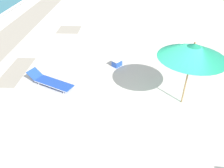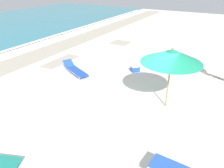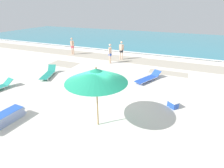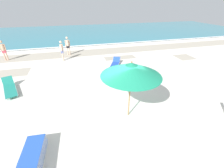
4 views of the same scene
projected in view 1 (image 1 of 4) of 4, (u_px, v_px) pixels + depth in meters
name	position (u px, v px, depth m)	size (l,w,h in m)	color
ground_plane	(159.00, 113.00, 8.64)	(60.00, 60.00, 0.16)	silver
beach_umbrella	(193.00, 51.00, 7.76)	(2.50, 2.50, 2.67)	#9E7547
sun_lounger_under_umbrella	(50.00, 81.00, 9.98)	(1.55, 2.36, 0.51)	blue
sun_lounger_near_water_left	(198.00, 52.00, 12.52)	(1.42, 2.21, 0.51)	white
cooler_box	(117.00, 63.00, 11.47)	(0.61, 0.59, 0.37)	blue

